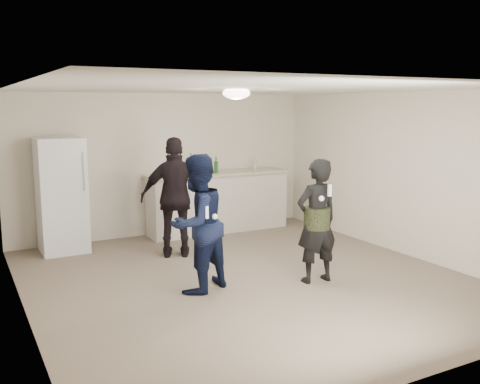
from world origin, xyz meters
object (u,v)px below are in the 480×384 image
man (197,224)px  woman (317,221)px  counter (219,203)px  spectator (176,197)px  fridge (61,195)px  shaker (197,168)px

man → woman: size_ratio=1.06×
counter → spectator: (-1.29, -1.19, 0.39)m
fridge → shaker: (2.40, 0.20, 0.28)m
woman → spectator: size_ratio=0.89×
man → spectator: size_ratio=0.94×
fridge → man: (1.13, -2.69, -0.04)m
spectator → counter: bearing=-114.7°
man → spectator: spectator is taller
counter → fridge: size_ratio=1.44×
fridge → woman: fridge is taller
counter → woman: 3.19m
woman → spectator: 2.30m
shaker → woman: bearing=-85.9°
woman → spectator: bearing=-57.7°
counter → man: bearing=-120.7°
man → woman: (1.51, -0.41, -0.04)m
man → spectator: bearing=-126.7°
shaker → spectator: size_ratio=0.09×
counter → spectator: size_ratio=1.42×
fridge → shaker: 2.43m
shaker → man: 3.18m
man → woman: man is taller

